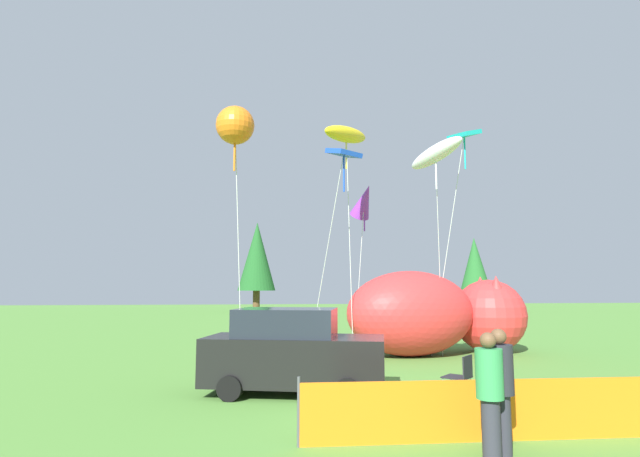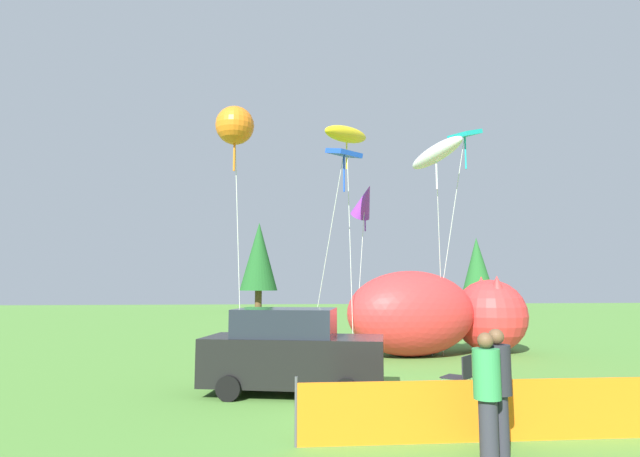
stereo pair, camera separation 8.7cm
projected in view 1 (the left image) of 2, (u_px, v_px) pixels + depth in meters
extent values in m
plane|color=#548C38|center=(389.00, 403.00, 10.91)|extent=(120.00, 120.00, 0.00)
cube|color=black|center=(295.00, 360.00, 11.92)|extent=(4.55, 2.71, 1.11)
cube|color=#1E232D|center=(286.00, 322.00, 12.05)|extent=(2.65, 2.13, 0.66)
cylinder|color=black|center=(352.00, 377.00, 12.56)|extent=(0.61, 0.37, 0.57)
cylinder|color=black|center=(347.00, 391.00, 10.84)|extent=(0.61, 0.37, 0.57)
cylinder|color=black|center=(250.00, 374.00, 12.89)|extent=(0.61, 0.37, 0.57)
cylinder|color=black|center=(230.00, 388.00, 11.17)|extent=(0.61, 0.37, 0.57)
cube|color=black|center=(457.00, 377.00, 11.48)|extent=(0.79, 0.79, 0.03)
cube|color=black|center=(468.00, 367.00, 11.34)|extent=(0.39, 0.40, 0.50)
cylinder|color=#A5A5AD|center=(443.00, 388.00, 11.41)|extent=(0.02, 0.02, 0.47)
cylinder|color=#A5A5AD|center=(451.00, 385.00, 11.78)|extent=(0.02, 0.02, 0.47)
cylinder|color=#A5A5AD|center=(463.00, 391.00, 11.12)|extent=(0.02, 0.02, 0.47)
cylinder|color=#A5A5AD|center=(471.00, 387.00, 11.49)|extent=(0.02, 0.02, 0.47)
ellipsoid|color=red|center=(411.00, 313.00, 18.40)|extent=(5.45, 4.02, 3.11)
ellipsoid|color=yellow|center=(411.00, 332.00, 18.32)|extent=(3.55, 2.91, 1.40)
sphere|color=red|center=(489.00, 316.00, 19.40)|extent=(2.80, 2.80, 2.80)
cone|color=red|center=(480.00, 287.00, 20.22)|extent=(0.78, 0.78, 0.84)
cone|color=red|center=(496.00, 287.00, 18.84)|extent=(0.78, 0.78, 0.84)
cube|color=orange|center=(535.00, 409.00, 8.37)|extent=(7.96, 0.17, 1.00)
cylinder|color=#4C4C51|center=(299.00, 412.00, 8.01)|extent=(0.05, 0.05, 1.10)
cylinder|color=#2D2D38|center=(502.00, 424.00, 7.63)|extent=(0.28, 0.28, 0.90)
cylinder|color=#26262D|center=(500.00, 369.00, 7.72)|extent=(0.41, 0.41, 0.75)
sphere|color=brown|center=(498.00, 337.00, 7.78)|extent=(0.24, 0.24, 0.24)
cylinder|color=#2D2D38|center=(491.00, 430.00, 7.38)|extent=(0.28, 0.28, 0.88)
cylinder|color=#338C4C|center=(489.00, 373.00, 7.47)|extent=(0.41, 0.41, 0.74)
sphere|color=brown|center=(488.00, 340.00, 7.53)|extent=(0.24, 0.24, 0.24)
cylinder|color=silver|center=(350.00, 243.00, 17.76)|extent=(0.14, 0.57, 8.14)
ellipsoid|color=yellow|center=(346.00, 135.00, 18.49)|extent=(2.33, 2.93, 1.19)
cylinder|color=yellow|center=(346.00, 153.00, 18.41)|extent=(0.06, 0.06, 1.20)
cylinder|color=silver|center=(360.00, 273.00, 20.50)|extent=(0.58, 0.53, 6.15)
cone|color=purple|center=(364.00, 201.00, 21.13)|extent=(1.32, 1.73, 1.67)
cylinder|color=purple|center=(364.00, 217.00, 21.05)|extent=(0.06, 0.06, 1.20)
cylinder|color=silver|center=(239.00, 251.00, 13.79)|extent=(0.32, 0.52, 7.03)
sphere|color=orange|center=(235.00, 125.00, 13.94)|extent=(1.08, 1.08, 1.08)
cylinder|color=orange|center=(235.00, 150.00, 13.86)|extent=(0.06, 0.06, 1.20)
cylinder|color=silver|center=(448.00, 245.00, 18.36)|extent=(1.16, 1.02, 8.12)
cube|color=#19B2B2|center=(464.00, 135.00, 18.40)|extent=(1.23, 1.22, 0.44)
cylinder|color=#19B2B2|center=(465.00, 153.00, 18.32)|extent=(0.06, 0.06, 1.20)
cylinder|color=silver|center=(326.00, 259.00, 17.08)|extent=(1.01, 2.10, 6.94)
cube|color=blue|center=(344.00, 153.00, 16.51)|extent=(1.22, 1.23, 0.41)
cylinder|color=blue|center=(344.00, 174.00, 16.43)|extent=(0.06, 0.06, 1.20)
cylinder|color=silver|center=(439.00, 256.00, 18.19)|extent=(0.54, 1.29, 7.30)
ellipsoid|color=white|center=(436.00, 154.00, 17.96)|extent=(1.57, 2.85, 1.11)
cylinder|color=white|center=(436.00, 173.00, 17.88)|extent=(0.06, 0.06, 1.20)
cylinder|color=brown|center=(256.00, 301.00, 48.98)|extent=(0.68, 0.68, 2.11)
cone|color=#1E5623|center=(257.00, 256.00, 49.48)|extent=(3.72, 3.72, 6.76)
cylinder|color=brown|center=(476.00, 302.00, 52.58)|extent=(0.59, 0.59, 1.83)
cone|color=#236028|center=(475.00, 265.00, 53.02)|extent=(3.23, 3.23, 5.87)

